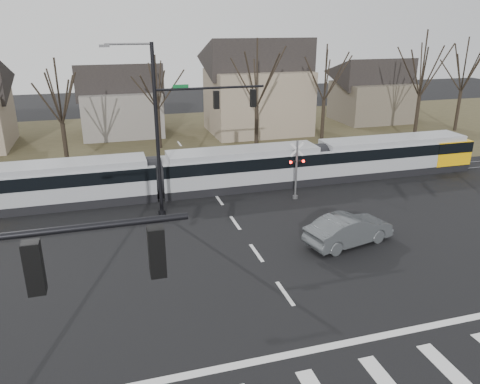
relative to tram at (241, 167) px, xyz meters
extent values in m
plane|color=black|center=(-2.14, -16.00, -1.54)|extent=(140.00, 140.00, 0.00)
cube|color=#38331E|center=(-2.14, 16.00, -1.54)|extent=(140.00, 28.00, 0.01)
cube|color=silver|center=(-0.94, -20.00, -1.54)|extent=(0.60, 2.60, 0.01)
cube|color=silver|center=(1.46, -20.00, -1.54)|extent=(0.60, 2.60, 0.01)
cube|color=silver|center=(-2.14, -17.80, -1.54)|extent=(28.00, 0.35, 0.01)
cube|color=silver|center=(-2.14, -14.00, -1.54)|extent=(0.18, 2.00, 0.01)
cube|color=silver|center=(-2.14, -10.00, -1.54)|extent=(0.18, 2.00, 0.01)
cube|color=silver|center=(-2.14, -6.00, -1.54)|extent=(0.18, 2.00, 0.01)
cube|color=silver|center=(-2.14, -2.00, -1.54)|extent=(0.18, 2.00, 0.01)
cube|color=silver|center=(-2.14, 2.00, -1.54)|extent=(0.18, 2.00, 0.01)
cube|color=silver|center=(-2.14, 6.00, -1.54)|extent=(0.18, 2.00, 0.01)
cube|color=silver|center=(-2.14, 10.00, -1.54)|extent=(0.18, 2.00, 0.01)
cube|color=silver|center=(-2.14, 14.00, -1.54)|extent=(0.18, 2.00, 0.01)
cube|color=#59595E|center=(-2.14, -0.90, -1.51)|extent=(90.00, 0.12, 0.06)
cube|color=#59595E|center=(-2.14, 0.50, -1.51)|extent=(90.00, 0.12, 0.06)
cube|color=gray|center=(-12.44, 0.00, -0.13)|extent=(12.61, 2.72, 2.83)
cube|color=black|center=(-12.44, 0.00, 0.45)|extent=(12.63, 2.76, 0.82)
cube|color=gray|center=(0.17, 0.00, -0.13)|extent=(11.64, 2.72, 2.83)
cube|color=black|center=(0.17, 0.00, 0.45)|extent=(11.66, 2.76, 0.82)
cube|color=gray|center=(12.30, 0.00, -0.13)|extent=(12.61, 2.72, 2.83)
cube|color=black|center=(12.30, 0.00, 0.45)|extent=(12.63, 2.76, 0.82)
cube|color=#FFB507|center=(17.05, 0.00, -0.04)|extent=(3.10, 2.77, 1.89)
imported|color=#45484B|center=(2.92, -10.35, -0.73)|extent=(3.95, 5.74, 1.64)
cylinder|color=black|center=(-10.89, -22.00, 6.06)|extent=(6.50, 0.14, 0.14)
cube|color=black|center=(-10.57, -22.00, 5.36)|extent=(0.32, 0.32, 1.05)
sphere|color=#FF0C07|center=(-10.57, -22.00, 5.69)|extent=(0.22, 0.22, 0.22)
cube|color=black|center=(-8.29, -22.00, 5.36)|extent=(0.32, 0.32, 1.05)
sphere|color=#FF0C07|center=(-8.29, -22.00, 5.69)|extent=(0.22, 0.22, 0.22)
cylinder|color=black|center=(-6.14, -3.50, 3.56)|extent=(0.22, 0.22, 10.20)
cylinder|color=black|center=(-6.14, -3.50, -1.39)|extent=(0.44, 0.44, 0.30)
cylinder|color=black|center=(-2.89, -3.50, 6.06)|extent=(6.50, 0.14, 0.14)
cube|color=#0C5926|center=(-4.64, -3.50, 6.21)|extent=(0.90, 0.03, 0.22)
cube|color=black|center=(-2.57, -3.50, 5.36)|extent=(0.32, 0.32, 1.05)
sphere|color=#FF0C07|center=(-2.57, -3.50, 5.69)|extent=(0.22, 0.22, 0.22)
cube|color=black|center=(-0.29, -3.50, 5.36)|extent=(0.32, 0.32, 1.05)
sphere|color=#FF0C07|center=(-0.29, -3.50, 5.69)|extent=(0.22, 0.22, 0.22)
cube|color=#59595B|center=(-8.64, -3.50, 8.48)|extent=(0.55, 0.22, 0.14)
cylinder|color=#59595B|center=(2.86, -3.20, 0.46)|extent=(0.14, 0.14, 4.00)
cylinder|color=#59595B|center=(2.86, -3.20, -1.44)|extent=(0.36, 0.36, 0.20)
cube|color=silver|center=(2.86, -3.20, 1.86)|extent=(0.95, 0.04, 0.95)
cube|color=silver|center=(2.86, -3.20, 1.86)|extent=(0.95, 0.04, 0.95)
cube|color=black|center=(2.86, -3.20, 1.06)|extent=(1.00, 0.10, 0.12)
sphere|color=#FF0C07|center=(2.41, -3.28, 1.06)|extent=(0.18, 0.18, 0.18)
sphere|color=#FF0C07|center=(3.31, -3.28, 1.06)|extent=(0.18, 0.18, 0.18)
cube|color=slate|center=(-7.14, 20.00, 0.71)|extent=(8.00, 7.00, 4.50)
cube|color=#80715D|center=(6.86, 17.00, 1.71)|extent=(10.00, 8.00, 6.50)
cube|color=brown|center=(21.86, 19.00, 0.71)|extent=(8.00, 7.00, 4.50)
camera|label=1|loc=(-9.06, -30.47, 9.66)|focal=35.00mm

